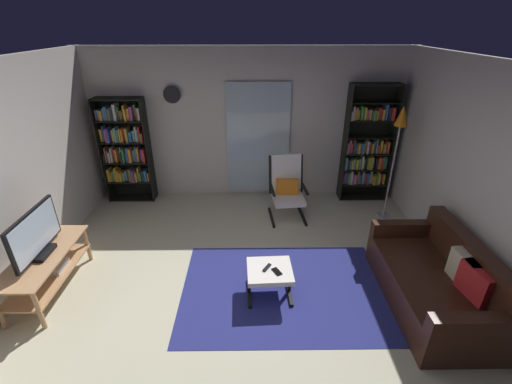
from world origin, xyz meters
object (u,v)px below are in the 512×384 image
at_px(leather_sofa, 438,283).
at_px(wall_clock, 172,94).
at_px(cell_phone, 277,272).
at_px(lounge_armchair, 287,186).
at_px(floor_lamp_by_shelf, 400,128).
at_px(ottoman, 270,273).
at_px(television, 36,236).
at_px(tv_remote, 267,268).
at_px(bookshelf_near_tv, 126,147).
at_px(bookshelf_near_sofa, 367,148).
at_px(tv_stand, 47,266).

relative_size(leather_sofa, wall_clock, 6.00).
height_order(cell_phone, wall_clock, wall_clock).
distance_m(lounge_armchair, floor_lamp_by_shelf, 1.91).
bearing_deg(ottoman, lounge_armchair, 78.92).
distance_m(ottoman, floor_lamp_by_shelf, 2.96).
height_order(television, tv_remote, television).
relative_size(bookshelf_near_tv, tv_remote, 12.70).
distance_m(bookshelf_near_sofa, floor_lamp_by_shelf, 0.92).
xyz_separation_m(tv_stand, bookshelf_near_tv, (0.24, 2.42, 0.63)).
relative_size(bookshelf_near_tv, lounge_armchair, 1.79).
bearing_deg(tv_remote, ottoman, 6.12).
bearing_deg(bookshelf_near_sofa, tv_remote, -126.11).
relative_size(tv_remote, wall_clock, 0.50).
height_order(television, lounge_armchair, television).
relative_size(bookshelf_near_tv, ottoman, 3.38).
bearing_deg(lounge_armchair, tv_stand, -149.48).
height_order(bookshelf_near_tv, floor_lamp_by_shelf, floor_lamp_by_shelf).
bearing_deg(ottoman, bookshelf_near_tv, 133.37).
relative_size(bookshelf_near_sofa, tv_remote, 14.20).
xyz_separation_m(bookshelf_near_sofa, tv_remote, (-1.83, -2.51, -0.58)).
height_order(bookshelf_near_tv, cell_phone, bookshelf_near_tv).
bearing_deg(leather_sofa, tv_remote, 174.48).
xyz_separation_m(television, cell_phone, (2.71, -0.15, -0.41)).
bearing_deg(cell_phone, leather_sofa, -32.17).
bearing_deg(wall_clock, tv_stand, -113.55).
height_order(television, bookshelf_near_tv, bookshelf_near_tv).
relative_size(ottoman, tv_remote, 3.76).
xyz_separation_m(floor_lamp_by_shelf, wall_clock, (-3.52, 0.85, 0.34)).
xyz_separation_m(cell_phone, wall_clock, (-1.60, 2.72, 1.47)).
relative_size(tv_stand, television, 1.45).
bearing_deg(lounge_armchair, ottoman, -101.08).
bearing_deg(bookshelf_near_sofa, lounge_armchair, -155.79).
height_order(leather_sofa, cell_phone, leather_sofa).
bearing_deg(bookshelf_near_tv, leather_sofa, -32.24).
relative_size(cell_phone, wall_clock, 0.48).
distance_m(tv_stand, lounge_armchair, 3.49).
bearing_deg(television, tv_stand, 99.10).
distance_m(lounge_armchair, wall_clock, 2.43).
bearing_deg(lounge_armchair, floor_lamp_by_shelf, -2.40).
xyz_separation_m(tv_stand, leather_sofa, (4.52, -0.28, -0.05)).
bearing_deg(bookshelf_near_sofa, tv_stand, -151.44).
bearing_deg(tv_remote, tv_stand, -150.64).
relative_size(leather_sofa, floor_lamp_by_shelf, 0.94).
bearing_deg(bookshelf_near_sofa, bookshelf_near_tv, 179.96).
xyz_separation_m(tv_stand, ottoman, (2.63, -0.11, -0.04)).
distance_m(bookshelf_near_tv, lounge_armchair, 2.87).
distance_m(tv_stand, floor_lamp_by_shelf, 5.07).
distance_m(tv_remote, cell_phone, 0.13).
bearing_deg(cell_phone, tv_remote, 119.93).
xyz_separation_m(television, bookshelf_near_sofa, (4.43, 2.43, 0.17)).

